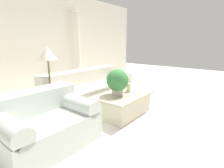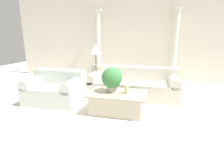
{
  "view_description": "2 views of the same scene",
  "coord_description": "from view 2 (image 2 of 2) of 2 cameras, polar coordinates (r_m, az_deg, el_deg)",
  "views": [
    {
      "loc": [
        -2.95,
        -2.41,
        1.52
      ],
      "look_at": [
        0.15,
        0.04,
        0.58
      ],
      "focal_mm": 28.0,
      "sensor_mm": 36.0,
      "label": 1
    },
    {
      "loc": [
        0.73,
        -3.98,
        1.63
      ],
      "look_at": [
        -0.24,
        0.02,
        0.53
      ],
      "focal_mm": 28.0,
      "sensor_mm": 36.0,
      "label": 2
    }
  ],
  "objects": [
    {
      "name": "sofa_long",
      "position": [
        5.01,
        6.68,
        -0.13
      ],
      "size": [
        2.49,
        0.98,
        0.81
      ],
      "color": "beige",
      "rests_on": "ground_plane"
    },
    {
      "name": "potted_plant",
      "position": [
        3.85,
        -0.05,
        1.8
      ],
      "size": [
        0.46,
        0.46,
        0.55
      ],
      "color": "#B2A893",
      "rests_on": "coffee_table"
    },
    {
      "name": "coffee_table",
      "position": [
        3.92,
        1.75,
        -5.93
      ],
      "size": [
        1.26,
        0.83,
        0.45
      ],
      "color": "beige",
      "rests_on": "ground_plane"
    },
    {
      "name": "column_left",
      "position": [
        6.99,
        -4.58,
        12.57
      ],
      "size": [
        0.29,
        0.29,
        2.63
      ],
      "color": "silver",
      "rests_on": "ground_plane"
    },
    {
      "name": "column_right",
      "position": [
        6.68,
        19.75,
        11.66
      ],
      "size": [
        0.29,
        0.29,
        2.63
      ],
      "color": "silver",
      "rests_on": "ground_plane"
    },
    {
      "name": "wall_back",
      "position": [
        6.96,
        7.78,
        14.6
      ],
      "size": [
        10.0,
        0.06,
        3.2
      ],
      "color": "silver",
      "rests_on": "ground_plane"
    },
    {
      "name": "loveseat",
      "position": [
        4.73,
        -17.86,
        -1.51
      ],
      "size": [
        1.36,
        0.98,
        0.81
      ],
      "color": "silver",
      "rests_on": "ground_plane"
    },
    {
      "name": "floor_lamp",
      "position": [
        5.15,
        -5.3,
        10.54
      ],
      "size": [
        0.38,
        0.38,
        1.43
      ],
      "color": "brown",
      "rests_on": "ground_plane"
    },
    {
      "name": "ground_plane",
      "position": [
        4.36,
        2.96,
        -6.99
      ],
      "size": [
        16.0,
        16.0,
        0.0
      ],
      "primitive_type": "plane",
      "color": "silver"
    },
    {
      "name": "pillar_candle",
      "position": [
        3.79,
        4.81,
        -1.65
      ],
      "size": [
        0.09,
        0.09,
        0.2
      ],
      "color": "beige",
      "rests_on": "coffee_table"
    }
  ]
}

